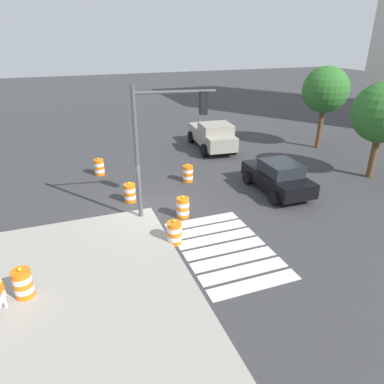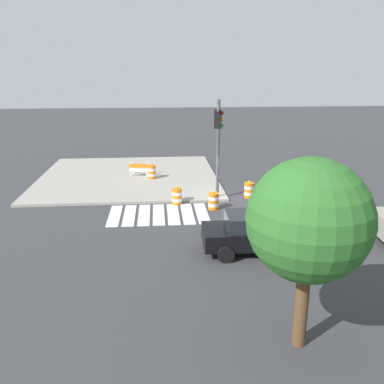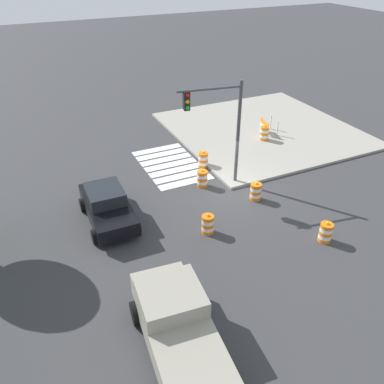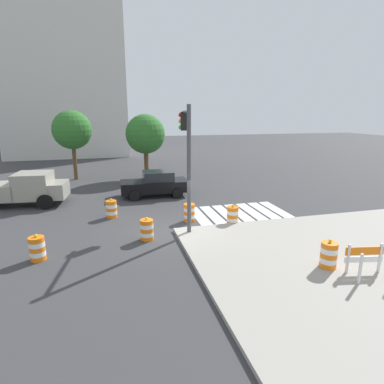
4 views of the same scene
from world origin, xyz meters
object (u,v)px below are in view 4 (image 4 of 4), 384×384
traffic_barrel_far_curb (189,213)px  pickup_truck (24,189)px  traffic_light_pole (187,145)px  street_tree_streetside_near (145,134)px  traffic_barrel_median_near (147,230)px  sports_car (155,184)px  construction_barricade (367,258)px  traffic_barrel_near_corner (233,216)px  traffic_barrel_median_far (37,248)px  traffic_barrel_on_sidewalk (329,255)px  street_tree_streetside_mid (72,130)px  traffic_barrel_crosswalk_end (111,209)px

traffic_barrel_far_curb → pickup_truck: bearing=148.9°
traffic_light_pole → street_tree_streetside_near: bearing=92.3°
pickup_truck → traffic_barrel_median_near: 9.50m
sports_car → construction_barricade: (5.13, -12.36, -0.09)m
traffic_barrel_near_corner → traffic_barrel_median_near: (-4.26, -0.85, 0.00)m
traffic_barrel_median_near → traffic_barrel_median_far: bearing=-167.6°
traffic_barrel_on_sidewalk → traffic_light_pole: 7.42m
traffic_barrel_median_far → traffic_barrel_far_curb: 7.06m
street_tree_streetside_near → street_tree_streetside_mid: (-5.65, 0.93, 0.36)m
traffic_barrel_near_corner → traffic_barrel_on_sidewalk: (1.43, -5.21, 0.15)m
traffic_barrel_near_corner → traffic_barrel_crosswalk_end: same height
traffic_light_pole → sports_car: bearing=96.0°
traffic_barrel_median_near → traffic_barrel_far_curb: bearing=38.4°
traffic_barrel_median_near → street_tree_streetside_mid: bearing=106.1°
traffic_barrel_near_corner → traffic_barrel_median_far: size_ratio=1.00×
traffic_barrel_far_curb → construction_barricade: construction_barricade is taller
traffic_barrel_near_corner → street_tree_streetside_mid: 16.11m
sports_car → pickup_truck: bearing=-178.7°
pickup_truck → traffic_barrel_median_near: bearing=-48.3°
traffic_barrel_near_corner → street_tree_streetside_near: street_tree_streetside_near is taller
sports_car → traffic_barrel_crosswalk_end: 4.76m
traffic_light_pole → street_tree_streetside_mid: traffic_light_pole is taller
traffic_light_pole → street_tree_streetside_near: size_ratio=1.06×
pickup_truck → traffic_barrel_far_curb: pickup_truck is taller
pickup_truck → street_tree_streetside_mid: 8.02m
traffic_barrel_near_corner → construction_barricade: 6.38m
traffic_barrel_near_corner → traffic_barrel_crosswalk_end: (-5.68, 2.62, 0.00)m
traffic_barrel_far_curb → traffic_light_pole: 3.53m
pickup_truck → traffic_barrel_near_corner: 12.27m
sports_car → traffic_barrel_median_near: sports_car is taller
sports_car → street_tree_streetside_near: street_tree_streetside_near is taller
sports_car → pickup_truck: pickup_truck is taller
traffic_barrel_median_far → traffic_barrel_on_sidewalk: bearing=-19.3°
traffic_barrel_far_curb → street_tree_streetside_mid: (-6.43, 12.32, 3.50)m
pickup_truck → traffic_light_pole: 10.63m
traffic_barrel_near_corner → sports_car: bearing=113.8°
traffic_barrel_near_corner → street_tree_streetside_near: bearing=102.2°
traffic_barrel_far_curb → sports_car: bearing=99.7°
street_tree_streetside_near → traffic_barrel_median_far: bearing=-112.0°
traffic_barrel_far_curb → traffic_barrel_on_sidewalk: bearing=-61.8°
traffic_barrel_near_corner → traffic_light_pole: traffic_light_pole is taller
pickup_truck → traffic_barrel_on_sidewalk: pickup_truck is taller
construction_barricade → traffic_barrel_median_far: bearing=158.6°
street_tree_streetside_mid → traffic_barrel_median_far: bearing=-90.2°
traffic_barrel_near_corner → traffic_barrel_median_near: size_ratio=1.00×
traffic_barrel_far_curb → traffic_barrel_on_sidewalk: 7.06m
traffic_barrel_crosswalk_end → street_tree_streetside_mid: 11.59m
pickup_truck → traffic_barrel_near_corner: pickup_truck is taller
sports_car → traffic_barrel_median_near: (-1.42, -7.26, -0.36)m
traffic_barrel_crosswalk_end → street_tree_streetside_mid: size_ratio=0.19×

